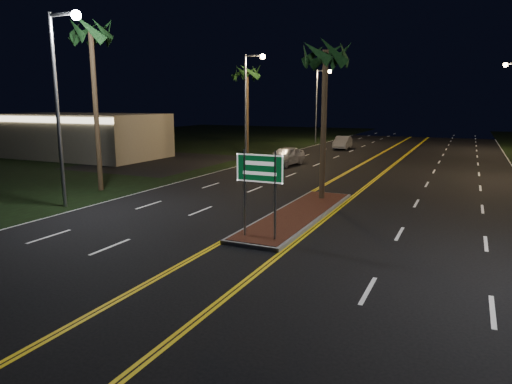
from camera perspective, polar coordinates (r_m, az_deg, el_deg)
The scene contains 13 objects.
ground at distance 14.39m, azimuth -4.24°, elevation -9.19°, with size 120.00×120.00×0.00m, color black.
grass_left at distance 52.13m, azimuth -19.92°, elevation 4.94°, with size 40.00×110.00×0.01m, color black.
median_island at distance 20.49m, azimuth 5.34°, elevation -2.79°, with size 2.25×10.25×0.17m.
highway_sign at distance 16.20m, azimuth 0.46°, elevation 1.94°, with size 1.80×0.08×3.20m.
commercial_building at distance 45.63m, azimuth -20.92°, elevation 6.62°, with size 15.00×8.12×4.00m.
streetlight_left_near at distance 23.37m, azimuth -23.13°, elevation 11.88°, with size 1.91×0.44×9.00m.
streetlight_left_mid at distance 39.71m, azimuth -0.80°, elevation 12.06°, with size 1.91×0.44×9.00m.
streetlight_left_far at distance 58.37m, azimuth 7.94°, elevation 11.64°, with size 1.91×0.44×9.00m.
palm_median at distance 23.34m, azimuth 8.70°, elevation 16.61°, with size 2.40×2.40×8.30m.
palm_left_near at distance 27.75m, azimuth -19.96°, elevation 18.11°, with size 2.40×2.40×9.80m.
palm_left_far at distance 44.34m, azimuth -1.12°, elevation 14.65°, with size 2.40×2.40×8.80m.
car_near at distance 37.09m, azimuth 3.70°, elevation 4.71°, with size 2.26×5.27×1.76m, color silver.
car_far at distance 51.35m, azimuth 10.78°, elevation 6.23°, with size 2.09×4.87×1.62m, color silver.
Camera 1 is at (6.63, -11.76, 4.98)m, focal length 32.00 mm.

